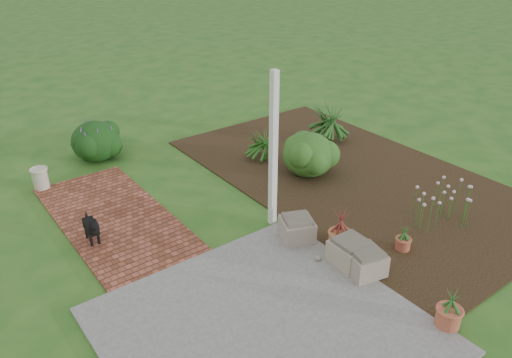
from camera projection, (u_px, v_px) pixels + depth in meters
ground at (261, 231)px, 7.82m from camera, size 80.00×80.00×0.00m
concrete_patio at (267, 330)px, 5.90m from camera, size 3.50×3.50×0.04m
brick_path at (114, 218)px, 8.15m from camera, size 1.60×3.50×0.04m
garden_bed at (349, 176)px, 9.50m from camera, size 4.00×7.00×0.03m
veranda_post at (273, 152)px, 7.48m from camera, size 0.10×0.10×2.50m
stone_trough_near at (364, 262)px, 6.78m from camera, size 0.57×0.57×0.32m
stone_trough_mid at (350, 253)px, 6.97m from camera, size 0.51×0.51×0.33m
stone_trough_far at (297, 229)px, 7.51m from camera, size 0.62×0.62×0.31m
black_dog at (92, 227)px, 7.36m from camera, size 0.18×0.53×0.45m
cream_ceramic_urn at (40, 178)px, 8.95m from camera, size 0.29×0.29×0.37m
evergreen_shrub at (309, 153)px, 9.37m from camera, size 1.05×1.05×0.83m
agapanthus_clump_back at (328, 119)px, 10.79m from camera, size 1.17×1.17×0.99m
agapanthus_clump_front at (261, 142)px, 10.03m from camera, size 0.89×0.89×0.71m
pink_flower_patch at (438, 204)px, 7.88m from camera, size 1.17×1.17×0.65m
terracotta_pot_bronze at (340, 240)px, 7.33m from camera, size 0.42×0.42×0.27m
terracotta_pot_small_left at (403, 244)px, 7.31m from camera, size 0.25×0.25×0.18m
terracotta_pot_small_right at (448, 317)px, 5.90m from camera, size 0.35×0.35×0.25m
purple_flowering_bush at (95, 140)px, 10.05m from camera, size 1.18×1.18×0.81m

